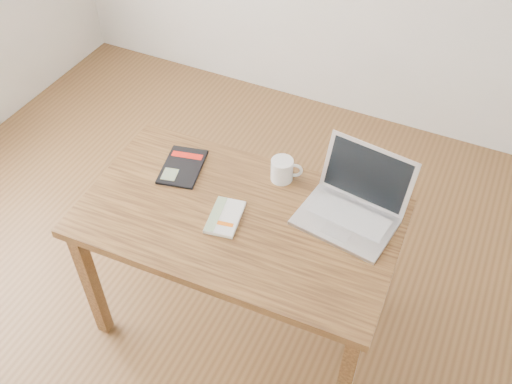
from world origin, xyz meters
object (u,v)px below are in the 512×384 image
at_px(black_guidebook, 182,167).
at_px(laptop, 353,205).
at_px(coffee_mug, 283,170).
at_px(desk, 239,230).
at_px(white_guidebook, 225,217).

relative_size(black_guidebook, laptop, 0.66).
height_order(laptop, coffee_mug, laptop).
bearing_deg(laptop, desk, -145.64).
xyz_separation_m(laptop, coffee_mug, (-0.34, 0.07, -0.00)).
distance_m(desk, black_guidebook, 0.39).
distance_m(white_guidebook, black_guidebook, 0.36).
height_order(desk, coffee_mug, coffee_mug).
xyz_separation_m(black_guidebook, laptop, (0.76, 0.06, 0.05)).
distance_m(laptop, coffee_mug, 0.34).
distance_m(desk, laptop, 0.48).
relative_size(white_guidebook, laptop, 0.51).
bearing_deg(black_guidebook, coffee_mug, 3.67).
distance_m(desk, coffee_mug, 0.32).
relative_size(desk, white_guidebook, 6.11).
xyz_separation_m(desk, white_guidebook, (-0.04, -0.04, 0.10)).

